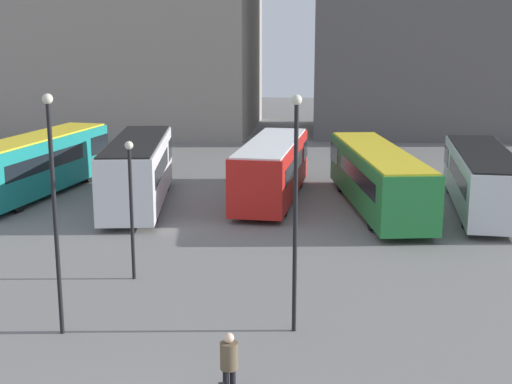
{
  "coord_description": "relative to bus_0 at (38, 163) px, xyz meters",
  "views": [
    {
      "loc": [
        3.75,
        -11.72,
        8.2
      ],
      "look_at": [
        0.94,
        15.97,
        1.94
      ],
      "focal_mm": 50.0,
      "sensor_mm": 36.0,
      "label": 1
    }
  ],
  "objects": [
    {
      "name": "lamp_post_2",
      "position": [
        13.92,
        -15.93,
        2.16
      ],
      "size": [
        0.28,
        0.28,
        6.61
      ],
      "color": "black",
      "rests_on": "ground_plane"
    },
    {
      "name": "bus_3",
      "position": [
        17.11,
        -1.26,
        -0.1
      ],
      "size": [
        4.39,
        12.35,
        2.84
      ],
      "rotation": [
        0.0,
        0.0,
        1.73
      ],
      "color": "#237A38",
      "rests_on": "ground_plane"
    },
    {
      "name": "lamp_post_0",
      "position": [
        8.3,
        -12.15,
        1.18
      ],
      "size": [
        0.28,
        0.28,
        4.73
      ],
      "color": "black",
      "rests_on": "ground_plane"
    },
    {
      "name": "bus_1",
      "position": [
        5.72,
        -1.77,
        0.09
      ],
      "size": [
        3.9,
        10.53,
        3.22
      ],
      "rotation": [
        0.0,
        0.0,
        1.71
      ],
      "color": "silver",
      "rests_on": "ground_plane"
    },
    {
      "name": "bus_0",
      "position": [
        0.0,
        0.0,
        0.0
      ],
      "size": [
        4.06,
        11.64,
        3.04
      ],
      "rotation": [
        0.0,
        0.0,
        1.42
      ],
      "color": "#19847F",
      "rests_on": "ground_plane"
    },
    {
      "name": "traveler",
      "position": [
        12.64,
        -19.85,
        -0.71
      ],
      "size": [
        0.51,
        0.51,
        1.6
      ],
      "rotation": [
        0.0,
        0.0,
        1.84
      ],
      "color": "black",
      "rests_on": "ground_plane"
    },
    {
      "name": "bus_2",
      "position": [
        12.03,
        0.09,
        -0.05
      ],
      "size": [
        3.21,
        10.33,
        2.95
      ],
      "rotation": [
        0.0,
        0.0,
        1.5
      ],
      "color": "red",
      "rests_on": "ground_plane"
    },
    {
      "name": "lamp_post_1",
      "position": [
        7.51,
        -16.75,
        2.18
      ],
      "size": [
        0.28,
        0.28,
        6.65
      ],
      "color": "black",
      "rests_on": "ground_plane"
    },
    {
      "name": "bus_4",
      "position": [
        22.02,
        -1.04,
        -0.13
      ],
      "size": [
        3.29,
        11.15,
        2.8
      ],
      "rotation": [
        0.0,
        0.0,
        1.5
      ],
      "color": "silver",
      "rests_on": "ground_plane"
    }
  ]
}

